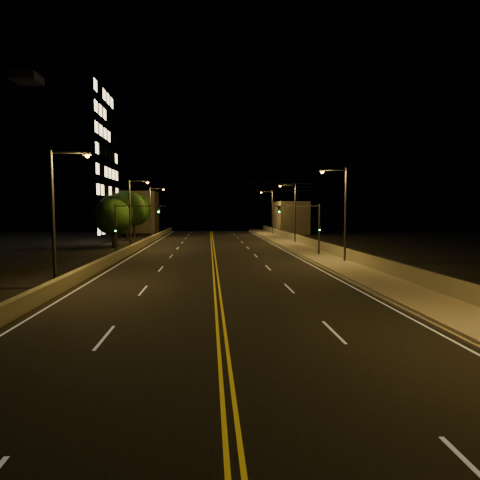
{
  "coord_description": "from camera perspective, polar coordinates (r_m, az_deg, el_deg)",
  "views": [
    {
      "loc": [
        -0.47,
        -13.94,
        4.9
      ],
      "look_at": [
        2.0,
        18.0,
        2.5
      ],
      "focal_mm": 30.0,
      "sensor_mm": 36.0,
      "label": 1
    }
  ],
  "objects": [
    {
      "name": "streetlight_4",
      "position": [
        27.55,
        -24.52,
        4.1
      ],
      "size": [
        2.55,
        0.28,
        8.6
      ],
      "color": "#2D2D33",
      "rests_on": "ground"
    },
    {
      "name": "distant_building_right",
      "position": [
        84.51,
        7.18,
        3.18
      ],
      "size": [
        6.0,
        10.0,
        6.62
      ],
      "primitive_type": "cube",
      "color": "#6E665D",
      "rests_on": "ground"
    },
    {
      "name": "tree_3",
      "position": [
        73.71,
        -14.86,
        4.24
      ],
      "size": [
        5.88,
        5.88,
        7.96
      ],
      "color": "black",
      "rests_on": "ground"
    },
    {
      "name": "overhead_wires",
      "position": [
        43.51,
        -3.83,
        7.57
      ],
      "size": [
        22.0,
        0.03,
        0.83
      ],
      "color": "black"
    },
    {
      "name": "streetlight_5",
      "position": [
        51.23,
        -15.08,
        4.25
      ],
      "size": [
        2.55,
        0.28,
        8.6
      ],
      "color": "#2D2D33",
      "rests_on": "ground"
    },
    {
      "name": "road",
      "position": [
        34.29,
        -3.6,
        -3.92
      ],
      "size": [
        18.0,
        120.0,
        0.02
      ],
      "primitive_type": "cube",
      "color": "black",
      "rests_on": "ground"
    },
    {
      "name": "lane_markings",
      "position": [
        34.22,
        -3.6,
        -3.92
      ],
      "size": [
        17.32,
        116.0,
        0.0
      ],
      "color": "silver",
      "rests_on": "road"
    },
    {
      "name": "parapet_rail",
      "position": [
        36.49,
        16.35,
        -1.5
      ],
      "size": [
        0.06,
        120.0,
        0.06
      ],
      "primitive_type": "cylinder",
      "rotation": [
        1.57,
        0.0,
        0.0
      ],
      "color": "black",
      "rests_on": "parapet_wall"
    },
    {
      "name": "streetlight_3",
      "position": [
        78.05,
        4.42,
        4.35
      ],
      "size": [
        2.55,
        0.28,
        8.6
      ],
      "color": "#2D2D33",
      "rests_on": "ground"
    },
    {
      "name": "jersey_barrier",
      "position": [
        35.38,
        -19.02,
        -3.21
      ],
      "size": [
        0.45,
        120.0,
        0.86
      ],
      "primitive_type": "cube",
      "color": "gray",
      "rests_on": "ground"
    },
    {
      "name": "streetlight_6",
      "position": [
        68.19,
        -12.41,
        4.27
      ],
      "size": [
        2.55,
        0.28,
        8.6
      ],
      "color": "#2D2D33",
      "rests_on": "ground"
    },
    {
      "name": "tree_0",
      "position": [
        54.28,
        -17.65,
        3.11
      ],
      "size": [
        4.66,
        4.66,
        6.32
      ],
      "color": "black",
      "rests_on": "ground"
    },
    {
      "name": "distant_building_left",
      "position": [
        91.25,
        -14.25,
        3.89
      ],
      "size": [
        8.0,
        8.0,
        8.93
      ],
      "primitive_type": "cube",
      "color": "#6E665D",
      "rests_on": "ground"
    },
    {
      "name": "traffic_signal_left",
      "position": [
        41.85,
        -15.82,
        2.26
      ],
      "size": [
        5.11,
        0.31,
        5.51
      ],
      "color": "#2D2D33",
      "rests_on": "ground"
    },
    {
      "name": "sidewalk",
      "position": [
        36.07,
        13.85,
        -3.41
      ],
      "size": [
        3.6,
        120.0,
        0.3
      ],
      "primitive_type": "cube",
      "color": "gray",
      "rests_on": "ground"
    },
    {
      "name": "streetlight_2",
      "position": [
        57.73,
        7.58,
        4.35
      ],
      "size": [
        2.55,
        0.28,
        8.6
      ],
      "color": "#2D2D33",
      "rests_on": "ground"
    },
    {
      "name": "tree_1",
      "position": [
        60.2,
        -17.44,
        3.68
      ],
      "size": [
        5.23,
        5.23,
        7.08
      ],
      "color": "black",
      "rests_on": "ground"
    },
    {
      "name": "curb",
      "position": [
        35.54,
        10.98,
        -3.6
      ],
      "size": [
        0.14,
        120.0,
        0.15
      ],
      "primitive_type": "cube",
      "color": "gray",
      "rests_on": "ground"
    },
    {
      "name": "tree_2",
      "position": [
        67.47,
        -15.78,
        4.28
      ],
      "size": [
        5.94,
        5.94,
        8.05
      ],
      "color": "black",
      "rests_on": "ground"
    },
    {
      "name": "parapet_wall",
      "position": [
        36.54,
        16.33,
        -2.33
      ],
      "size": [
        0.3,
        120.0,
        1.0
      ],
      "primitive_type": "cube",
      "color": "gray",
      "rests_on": "sidewalk"
    },
    {
      "name": "traffic_signal_right",
      "position": [
        42.32,
        9.82,
        2.38
      ],
      "size": [
        5.11,
        0.31,
        5.51
      ],
      "color": "#2D2D33",
      "rests_on": "ground"
    },
    {
      "name": "building_tower",
      "position": [
        71.93,
        -27.76,
        9.75
      ],
      "size": [
        24.0,
        15.0,
        25.85
      ],
      "color": "#6E665D",
      "rests_on": "ground"
    },
    {
      "name": "ground",
      "position": [
        14.78,
        -2.44,
        -15.09
      ],
      "size": [
        160.0,
        160.0,
        0.0
      ],
      "primitive_type": "plane",
      "color": "black",
      "rests_on": "ground"
    },
    {
      "name": "streetlight_1",
      "position": [
        37.27,
        14.37,
        4.3
      ],
      "size": [
        2.55,
        0.28,
        8.6
      ],
      "color": "#2D2D33",
      "rests_on": "ground"
    }
  ]
}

